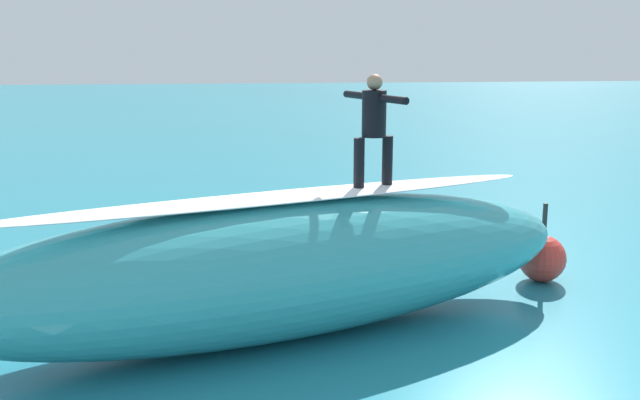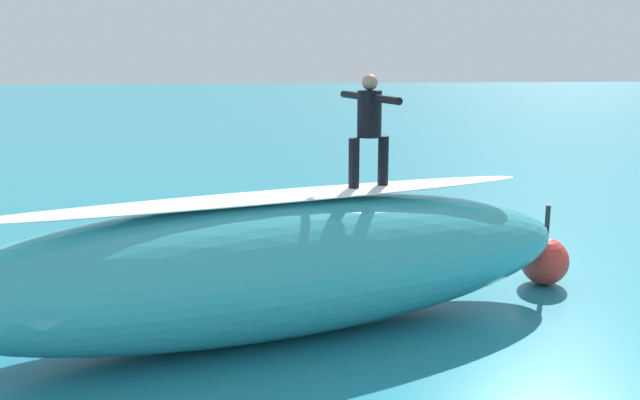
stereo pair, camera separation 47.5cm
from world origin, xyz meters
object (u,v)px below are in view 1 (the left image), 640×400
(buoy_marker, at_px, (542,258))
(surfboard_riding, at_px, (373,189))
(surfer_paddling, at_px, (282,245))
(surfboard_paddling, at_px, (281,252))
(surfer_riding, at_px, (374,122))

(buoy_marker, bearing_deg, surfboard_riding, 22.55)
(surfboard_riding, height_order, surfer_paddling, surfboard_riding)
(surfboard_riding, bearing_deg, surfboard_paddling, -94.88)
(surfboard_riding, bearing_deg, surfer_paddling, -94.60)
(surfboard_riding, relative_size, buoy_marker, 1.41)
(surfboard_riding, height_order, buoy_marker, surfboard_riding)
(surfer_riding, relative_size, surfer_paddling, 0.91)
(surfboard_paddling, distance_m, buoy_marker, 4.81)
(surfboard_riding, xyz_separation_m, surfer_riding, (0.00, 0.00, 0.95))
(surfer_riding, height_order, surfboard_paddling, surfer_riding)
(surfer_paddling, bearing_deg, buoy_marker, -125.92)
(surfer_riding, bearing_deg, surfboard_riding, 157.11)
(surfboard_riding, distance_m, buoy_marker, 3.75)
(surfer_paddling, xyz_separation_m, buoy_marker, (-4.26, 2.02, 0.20))
(surfer_paddling, relative_size, buoy_marker, 1.29)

